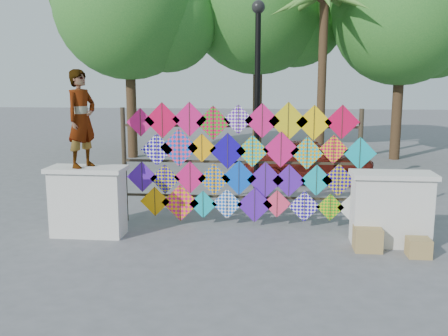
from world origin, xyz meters
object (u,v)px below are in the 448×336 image
Objects in this scene: kite_rack at (244,164)px; sedan at (308,160)px; lamppost at (257,86)px; vendor_woman at (82,119)px.

kite_rack is 4.64m from sedan.
vendor_woman is at bearing -144.14° from lamppost.
kite_rack is 1.11× the size of lamppost.
vendor_woman is 7.01m from sedan.
vendor_woman is at bearing -161.95° from kite_rack.
lamppost is at bearing 155.60° from sedan.
lamppost is (3.04, 2.20, 0.54)m from vendor_woman.
lamppost reaches higher than kite_rack.
lamppost is (-1.33, -3.06, 2.07)m from sedan.
sedan is 3.92m from lamppost.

